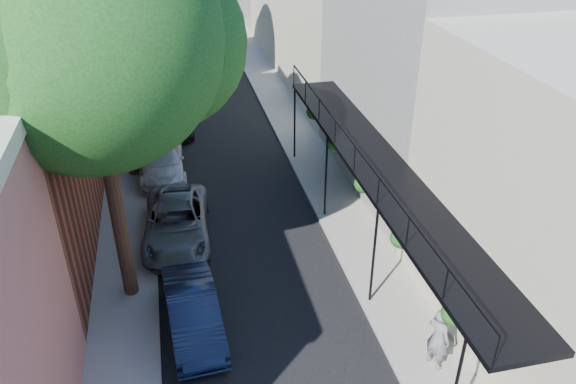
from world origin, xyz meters
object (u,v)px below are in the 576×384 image
oak_near (106,39)px  parked_car_d (162,160)px  parked_car_c (177,223)px  parked_car_b (193,312)px  pedestrian (438,338)px  oak_mid (120,6)px  parked_car_e (176,117)px

oak_near → parked_car_d: (0.77, 7.56, -7.21)m
oak_near → parked_car_c: size_ratio=2.34×
parked_car_b → pedestrian: pedestrian is taller
oak_mid → pedestrian: 16.19m
pedestrian → parked_car_d: bearing=7.4°
oak_mid → pedestrian: size_ratio=5.44×
oak_near → parked_car_b: (1.37, -2.25, -7.22)m
parked_car_b → pedestrian: 6.71m
oak_near → pedestrian: size_ratio=6.09×
parked_car_d → parked_car_b: bearing=-87.2°
oak_mid → parked_car_c: oak_mid is taller
parked_car_c → oak_mid: bearing=106.5°
oak_near → parked_car_c: oak_near is taller
parked_car_d → pedestrian: size_ratio=2.47×
parked_car_c → parked_car_d: 5.07m
parked_car_b → parked_car_c: (-0.22, 4.75, 0.02)m
parked_car_d → pedestrian: (6.68, -12.62, 0.38)m
oak_near → parked_car_e: 14.25m
oak_near → parked_car_c: bearing=65.4°
oak_mid → parked_car_d: 6.45m
parked_car_b → pedestrian: bearing=-28.5°
oak_near → pedestrian: (7.45, -5.06, -6.82)m
parked_car_e → oak_near: bearing=-96.8°
oak_near → oak_mid: size_ratio=1.12×
oak_near → parked_car_e: bearing=82.5°
pedestrian → oak_mid: bearing=9.4°
oak_mid → parked_car_d: oak_mid is taller
parked_car_b → parked_car_c: 4.75m
parked_car_b → parked_car_e: bearing=85.4°
oak_mid → parked_car_e: oak_mid is taller
pedestrian → parked_car_c: bearing=19.3°
parked_car_c → parked_car_d: bearing=98.5°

